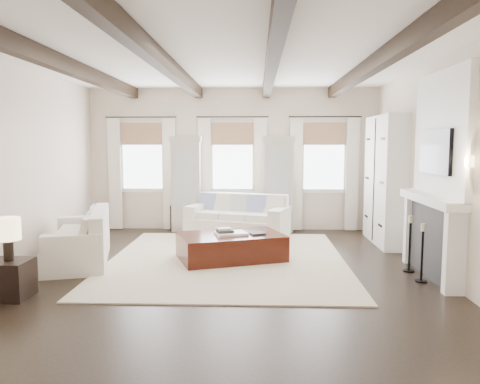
{
  "coord_description": "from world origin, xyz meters",
  "views": [
    {
      "loc": [
        0.55,
        -6.86,
        1.97
      ],
      "look_at": [
        0.27,
        0.98,
        1.15
      ],
      "focal_mm": 35.0,
      "sensor_mm": 36.0,
      "label": 1
    }
  ],
  "objects_px": {
    "sofa_back": "(238,220)",
    "side_table_back": "(180,217)",
    "ottoman": "(231,247)",
    "side_table_front": "(10,279)",
    "sofa_left": "(83,241)"
  },
  "relations": [
    {
      "from": "sofa_back",
      "to": "side_table_back",
      "type": "relative_size",
      "value": 4.01
    },
    {
      "from": "ottoman",
      "to": "side_table_front",
      "type": "distance_m",
      "value": 3.4
    },
    {
      "from": "side_table_back",
      "to": "side_table_front",
      "type": "bearing_deg",
      "value": -105.69
    },
    {
      "from": "ottoman",
      "to": "side_table_back",
      "type": "distance_m",
      "value": 3.12
    },
    {
      "from": "side_table_front",
      "to": "side_table_back",
      "type": "distance_m",
      "value": 5.06
    },
    {
      "from": "sofa_back",
      "to": "side_table_front",
      "type": "bearing_deg",
      "value": -124.24
    },
    {
      "from": "sofa_back",
      "to": "ottoman",
      "type": "height_order",
      "value": "sofa_back"
    },
    {
      "from": "side_table_back",
      "to": "ottoman",
      "type": "bearing_deg",
      "value": -64.6
    },
    {
      "from": "side_table_back",
      "to": "sofa_left",
      "type": "bearing_deg",
      "value": -110.37
    },
    {
      "from": "side_table_back",
      "to": "sofa_back",
      "type": "bearing_deg",
      "value": -30.84
    },
    {
      "from": "sofa_left",
      "to": "side_table_back",
      "type": "bearing_deg",
      "value": 69.63
    },
    {
      "from": "sofa_left",
      "to": "side_table_front",
      "type": "bearing_deg",
      "value": -97.56
    },
    {
      "from": "sofa_left",
      "to": "side_table_back",
      "type": "xyz_separation_m",
      "value": [
        1.12,
        3.03,
        -0.07
      ]
    },
    {
      "from": "sofa_back",
      "to": "side_table_back",
      "type": "xyz_separation_m",
      "value": [
        -1.39,
        0.83,
        -0.08
      ]
    },
    {
      "from": "ottoman",
      "to": "side_table_back",
      "type": "xyz_separation_m",
      "value": [
        -1.34,
        2.82,
        0.06
      ]
    }
  ]
}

